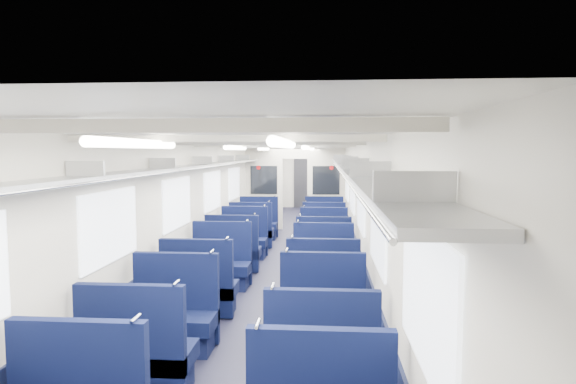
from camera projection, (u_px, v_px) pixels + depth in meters
The scene contains 29 objects.
floor at pixel (284, 256), 10.23m from camera, with size 2.80×18.00×0.01m, color black.
ceiling at pixel (284, 144), 10.03m from camera, with size 2.80×18.00×0.01m, color silver.
wall_left at pixel (218, 200), 10.23m from camera, with size 0.02×18.00×2.35m, color beige.
dado_left at pixel (220, 239), 10.30m from camera, with size 0.03×17.90×0.70m, color black.
wall_right at pixel (352, 201), 10.02m from camera, with size 0.02×18.00×2.35m, color beige.
dado_right at pixel (350, 241), 10.09m from camera, with size 0.03×17.90×0.70m, color black.
wall_far at pixel (304, 178), 19.07m from camera, with size 2.80×0.02×2.35m, color beige.
luggage_rack_left at pixel (227, 162), 10.15m from camera, with size 0.36×17.40×0.18m.
luggage_rack_right at pixel (343, 163), 9.97m from camera, with size 0.36×17.40×0.18m.
windows at pixel (282, 191), 9.65m from camera, with size 2.78×15.60×0.75m.
ceiling_fittings at pixel (283, 147), 9.78m from camera, with size 2.70×16.06×0.11m.
end_door at pixel (303, 182), 19.02m from camera, with size 0.75×0.06×2.00m, color black.
bulkhead at pixel (295, 186), 13.65m from camera, with size 2.80×0.10×2.35m.
seat_4 at pixel (137, 359), 4.37m from camera, with size 0.97×0.54×1.09m.
seat_5 at pixel (322, 367), 4.21m from camera, with size 0.97×0.54×1.09m.
seat_6 at pixel (173, 319), 5.40m from camera, with size 0.97×0.54×1.09m.
seat_7 at pixel (322, 318), 5.43m from camera, with size 0.97×0.54×1.09m.
seat_8 at pixel (199, 290), 6.52m from camera, with size 0.97×0.54×1.09m.
seat_9 at pixel (323, 290), 6.56m from camera, with size 0.97×0.54×1.09m.
seat_10 at pixel (221, 267), 7.86m from camera, with size 0.97×0.54×1.09m.
seat_11 at pixel (323, 269), 7.71m from camera, with size 0.97×0.54×1.09m.
seat_12 at pixel (233, 253), 8.92m from camera, with size 0.97×0.54×1.09m.
seat_13 at pixel (324, 256), 8.71m from camera, with size 0.97×0.54×1.09m.
seat_14 at pixel (244, 241), 10.07m from camera, with size 0.97×0.54×1.09m.
seat_15 at pixel (324, 243), 9.86m from camera, with size 0.97×0.54×1.09m.
seat_16 at pixel (252, 233), 11.12m from camera, with size 0.97×0.54×1.09m.
seat_17 at pixel (324, 233), 11.13m from camera, with size 0.97×0.54×1.09m.
seat_18 at pixel (258, 225), 12.26m from camera, with size 0.97×0.54×1.09m.
seat_19 at pixel (324, 225), 12.28m from camera, with size 0.97×0.54×1.09m.
Camera 1 is at (0.85, -10.04, 2.20)m, focal length 30.23 mm.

